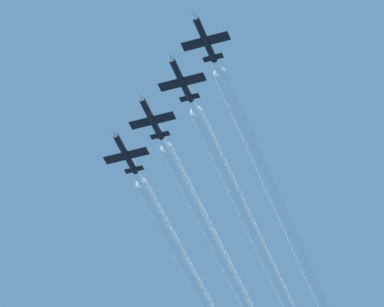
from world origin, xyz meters
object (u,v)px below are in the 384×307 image
object	(u,v)px
jet_lead	(204,37)
jet_second_echelon	(181,78)
jet_third_echelon	(151,117)
jet_fourth_echelon	(125,152)

from	to	relation	value
jet_lead	jet_second_echelon	world-z (taller)	jet_lead
jet_lead	jet_third_echelon	bearing A→B (deg)	-42.30
jet_lead	jet_fourth_echelon	bearing A→B (deg)	-41.39
jet_third_echelon	jet_fourth_echelon	xyz separation A→B (m)	(7.79, -6.42, -1.13)
jet_third_echelon	jet_lead	bearing A→B (deg)	137.70
jet_lead	jet_fourth_echelon	world-z (taller)	jet_lead
jet_lead	jet_third_echelon	world-z (taller)	jet_lead
jet_lead	jet_fourth_echelon	xyz separation A→B (m)	(23.42, -20.64, -3.11)
jet_lead	jet_second_echelon	distance (m)	10.03
jet_fourth_echelon	jet_third_echelon	bearing A→B (deg)	140.50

